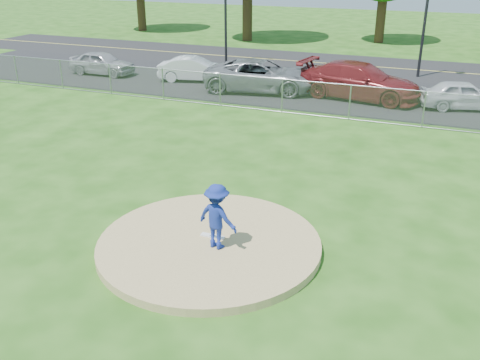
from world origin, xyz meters
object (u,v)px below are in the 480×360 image
(traffic_cone, at_px, (220,81))
(parked_car_white, at_px, (195,69))
(pitcher, at_px, (217,217))
(parked_car_silver, at_px, (102,63))
(traffic_signal_left, at_px, (229,8))
(parked_car_pearl, at_px, (464,95))
(parked_car_darkred, at_px, (360,81))
(parked_car_gray, at_px, (261,76))

(traffic_cone, distance_m, parked_car_white, 2.36)
(pitcher, bearing_deg, parked_car_silver, -34.55)
(traffic_signal_left, xyz_separation_m, parked_car_silver, (-5.41, -6.22, -2.69))
(traffic_signal_left, relative_size, parked_car_pearl, 1.48)
(traffic_signal_left, height_order, parked_car_darkred, traffic_signal_left)
(pitcher, relative_size, parked_car_silver, 0.41)
(parked_car_white, bearing_deg, traffic_cone, -134.33)
(parked_car_white, bearing_deg, parked_car_pearl, -107.66)
(parked_car_white, height_order, parked_car_darkred, parked_car_darkred)
(parked_car_darkred, bearing_deg, parked_car_silver, 98.87)
(traffic_cone, relative_size, parked_car_white, 0.19)
(parked_car_gray, distance_m, parked_car_darkred, 4.97)
(parked_car_darkred, bearing_deg, traffic_cone, 104.20)
(pitcher, xyz_separation_m, traffic_cone, (-6.67, 15.27, -0.61))
(pitcher, bearing_deg, parked_car_gray, -60.54)
(pitcher, relative_size, parked_car_pearl, 0.42)
(parked_car_silver, bearing_deg, parked_car_gray, -92.02)
(parked_car_pearl, bearing_deg, traffic_signal_left, 49.31)
(pitcher, xyz_separation_m, parked_car_white, (-8.71, 16.42, -0.33))
(parked_car_white, distance_m, parked_car_pearl, 13.88)
(traffic_signal_left, bearing_deg, pitcher, -67.76)
(parked_car_white, xyz_separation_m, parked_car_gray, (4.19, -0.89, 0.14))
(parked_car_gray, relative_size, parked_car_darkred, 0.96)
(parked_car_silver, xyz_separation_m, parked_car_gray, (9.96, -0.43, 0.13))
(pitcher, xyz_separation_m, parked_car_gray, (-4.52, 15.52, -0.19))
(parked_car_pearl, bearing_deg, parked_car_gray, 75.04)
(traffic_signal_left, xyz_separation_m, parked_car_white, (0.35, -5.76, -2.70))
(parked_car_white, bearing_deg, parked_car_gray, -117.06)
(traffic_cone, relative_size, parked_car_darkred, 0.13)
(pitcher, distance_m, parked_car_pearl, 16.60)
(parked_car_darkred, distance_m, parked_car_pearl, 4.73)
(parked_car_silver, xyz_separation_m, parked_car_darkred, (14.91, -0.05, 0.20))
(traffic_cone, xyz_separation_m, parked_car_darkred, (7.10, 0.64, 0.48))
(parked_car_white, distance_m, parked_car_gray, 4.29)
(traffic_cone, xyz_separation_m, parked_car_pearl, (11.82, 0.51, 0.27))
(traffic_signal_left, xyz_separation_m, parked_car_gray, (4.55, -6.65, -2.56))
(parked_car_pearl, bearing_deg, parked_car_white, 70.89)
(parked_car_darkred, xyz_separation_m, parked_car_pearl, (4.73, -0.13, -0.22))
(pitcher, relative_size, traffic_cone, 2.11)
(traffic_cone, bearing_deg, parked_car_darkred, 5.13)
(traffic_cone, xyz_separation_m, parked_car_white, (-2.05, 1.15, 0.27))
(parked_car_pearl, bearing_deg, parked_car_silver, 73.01)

